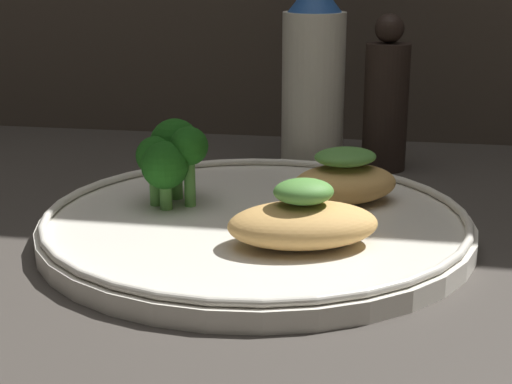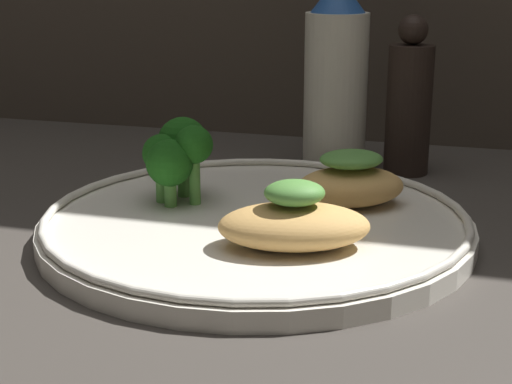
{
  "view_description": "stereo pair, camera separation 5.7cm",
  "coord_description": "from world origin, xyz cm",
  "px_view_note": "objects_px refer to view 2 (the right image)",
  "views": [
    {
      "loc": [
        9.38,
        -53.45,
        19.88
      ],
      "look_at": [
        0.0,
        0.0,
        3.4
      ],
      "focal_mm": 55.0,
      "sensor_mm": 36.0,
      "label": 1
    },
    {
      "loc": [
        14.9,
        -52.18,
        19.88
      ],
      "look_at": [
        0.0,
        0.0,
        3.4
      ],
      "focal_mm": 55.0,
      "sensor_mm": 36.0,
      "label": 2
    }
  ],
  "objects_px": {
    "sauce_bottle": "(336,79)",
    "pepper_grinder": "(409,103)",
    "broccoli_bunch": "(177,152)",
    "plate": "(256,223)"
  },
  "relations": [
    {
      "from": "pepper_grinder",
      "to": "broccoli_bunch",
      "type": "bearing_deg",
      "value": -130.46
    },
    {
      "from": "sauce_bottle",
      "to": "pepper_grinder",
      "type": "bearing_deg",
      "value": 0.0
    },
    {
      "from": "sauce_bottle",
      "to": "pepper_grinder",
      "type": "distance_m",
      "value": 0.07
    },
    {
      "from": "sauce_bottle",
      "to": "plate",
      "type": "bearing_deg",
      "value": -95.14
    },
    {
      "from": "plate",
      "to": "sauce_bottle",
      "type": "xyz_separation_m",
      "value": [
        0.02,
        0.21,
        0.08
      ]
    },
    {
      "from": "plate",
      "to": "broccoli_bunch",
      "type": "height_order",
      "value": "broccoli_bunch"
    },
    {
      "from": "broccoli_bunch",
      "to": "sauce_bottle",
      "type": "bearing_deg",
      "value": 64.45
    },
    {
      "from": "sauce_bottle",
      "to": "pepper_grinder",
      "type": "xyz_separation_m",
      "value": [
        0.07,
        0.0,
        -0.02
      ]
    },
    {
      "from": "broccoli_bunch",
      "to": "pepper_grinder",
      "type": "distance_m",
      "value": 0.24
    },
    {
      "from": "sauce_bottle",
      "to": "broccoli_bunch",
      "type": "bearing_deg",
      "value": -115.55
    }
  ]
}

